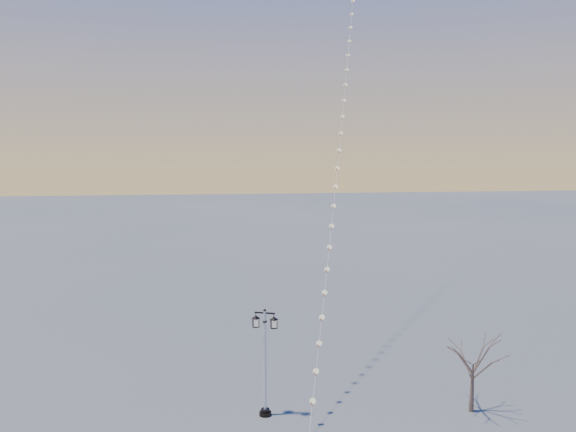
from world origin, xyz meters
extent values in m
plane|color=#505350|center=(0.00, 0.00, 0.00)|extent=(300.00, 300.00, 0.00)
cylinder|color=black|center=(-2.70, 1.25, 0.09)|extent=(0.60, 0.60, 0.17)
cylinder|color=black|center=(-2.70, 1.25, 0.25)|extent=(0.43, 0.43, 0.15)
cylinder|color=silver|center=(-2.70, 1.25, 2.86)|extent=(0.14, 0.14, 5.07)
cylinder|color=black|center=(-2.70, 1.25, 4.80)|extent=(0.22, 0.22, 0.06)
cube|color=black|center=(-2.70, 1.25, 5.23)|extent=(0.99, 0.41, 0.06)
sphere|color=black|center=(-2.70, 1.25, 5.36)|extent=(0.15, 0.15, 0.15)
pyramid|color=black|center=(-3.13, 1.40, 5.07)|extent=(0.47, 0.47, 0.15)
cube|color=beige|center=(-3.13, 1.40, 4.74)|extent=(0.28, 0.28, 0.37)
cube|color=black|center=(-3.13, 1.40, 4.53)|extent=(0.32, 0.32, 0.04)
pyramid|color=black|center=(-2.28, 1.09, 5.07)|extent=(0.47, 0.47, 0.15)
cube|color=beige|center=(-2.28, 1.09, 4.74)|extent=(0.28, 0.28, 0.37)
cube|color=black|center=(-2.28, 1.09, 4.53)|extent=(0.32, 0.32, 0.04)
cone|color=brown|center=(7.66, 0.21, 1.06)|extent=(0.25, 0.25, 2.11)
cone|color=#F55721|center=(4.98, 16.67, 19.88)|extent=(0.08, 0.08, 0.28)
cylinder|color=white|center=(-0.92, -1.19, 0.61)|extent=(0.02, 0.02, 0.81)
camera|label=1|loc=(-5.23, -24.95, 13.02)|focal=34.59mm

